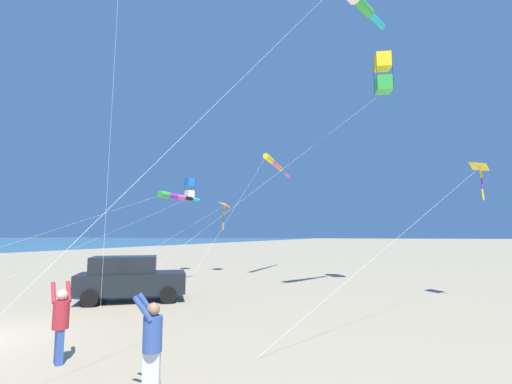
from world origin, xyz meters
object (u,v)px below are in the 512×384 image
Objects in this scene: cooler_box at (83,294)px; kite_delta_yellow_midlevel at (225,205)px; person_adult_flyer at (61,319)px; person_bystander_far at (152,340)px; kite_box_green_low_center at (383,73)px; kite_windsock_red_high_left at (174,196)px; kite_windsock_long_streamer_left at (277,166)px; parked_car at (130,278)px; kite_delta_rainbow_low_near at (480,167)px; kite_box_white_trailing at (190,188)px.

kite_delta_yellow_midlevel reaches higher than cooler_box.
person_adult_flyer and person_bystander_far have the same top height.
kite_box_green_low_center is at bearing -116.16° from person_adult_flyer.
kite_box_green_low_center is at bearing -169.22° from kite_windsock_red_high_left.
parked_car is at bearing 76.09° from kite_windsock_long_streamer_left.
kite_windsock_red_high_left reaches higher than person_adult_flyer.
kite_delta_yellow_midlevel reaches higher than person_adult_flyer.
kite_delta_rainbow_low_near is 0.73× the size of kite_box_white_trailing.
kite_box_green_low_center is (-12.60, -7.72, 11.39)m from cooler_box.
person_adult_flyer is 19.80m from kite_box_white_trailing.
kite_delta_rainbow_low_near is at bearing 143.55° from kite_box_green_low_center.
kite_box_white_trailing reaches higher than parked_car.
person_bystander_far is 0.13× the size of kite_box_green_low_center.
kite_windsock_red_high_left is at bearing -58.97° from person_bystander_far.
kite_windsock_red_high_left is at bearing -76.35° from parked_car.
kite_delta_yellow_midlevel reaches higher than kite_windsock_red_high_left.
kite_delta_rainbow_low_near reaches higher than person_bystander_far.
person_adult_flyer is at bearing 63.84° from kite_box_green_low_center.
parked_car is 9.61m from person_bystander_far.
kite_windsock_long_streamer_left reaches higher than kite_delta_rainbow_low_near.
kite_windsock_red_high_left is at bearing -99.62° from cooler_box.
kite_windsock_red_high_left is 1.12× the size of kite_box_green_low_center.
parked_car reaches higher than person_bystander_far.
person_adult_flyer is 19.79m from kite_windsock_long_streamer_left.
kite_box_green_low_center is at bearing -144.26° from parked_car.
person_bystander_far is at bearing 130.71° from parked_car.
person_bystander_far is (-8.48, 7.04, 0.72)m from cooler_box.
person_adult_flyer is (-5.67, 6.38, 0.72)m from cooler_box.
kite_windsock_red_high_left is 15.39m from kite_delta_rainbow_low_near.
kite_box_green_low_center reaches higher than person_bystander_far.
person_bystander_far is at bearing 166.74° from person_adult_flyer.
kite_delta_rainbow_low_near is at bearing 147.01° from kite_windsock_long_streamer_left.
kite_box_white_trailing is (14.03, -3.60, -5.36)m from kite_box_green_low_center.
kite_box_green_low_center is (-11.67, -2.22, 6.64)m from kite_windsock_red_high_left.
kite_delta_rainbow_low_near is (-15.28, 7.32, 0.65)m from kite_delta_yellow_midlevel.
kite_windsock_long_streamer_left is 1.13× the size of kite_delta_yellow_midlevel.
kite_box_white_trailing is (17.74, -6.34, 0.62)m from kite_delta_rainbow_low_near.
kite_windsock_long_streamer_left is (-2.96, -11.97, 6.76)m from parked_car.
kite_windsock_long_streamer_left is (3.30, -19.25, 6.78)m from person_bystander_far.
parked_car is 0.32× the size of kite_windsock_red_high_left.
person_adult_flyer is 0.17× the size of kite_delta_rainbow_low_near.
person_bystander_far is 15.09m from kite_delta_rainbow_low_near.
kite_delta_yellow_midlevel is (4.15, -0.10, -2.74)m from kite_windsock_long_streamer_left.
parked_car is 2.69× the size of person_adult_flyer.
kite_delta_yellow_midlevel is at bearing -25.60° from kite_delta_rainbow_low_near.
parked_car is 12.80m from kite_box_white_trailing.
person_bystander_far is 0.12× the size of kite_delta_yellow_midlevel.
cooler_box is 8.57m from person_adult_flyer.
kite_box_white_trailing reaches higher than person_bystander_far.
kite_windsock_long_streamer_left reaches higher than person_bystander_far.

